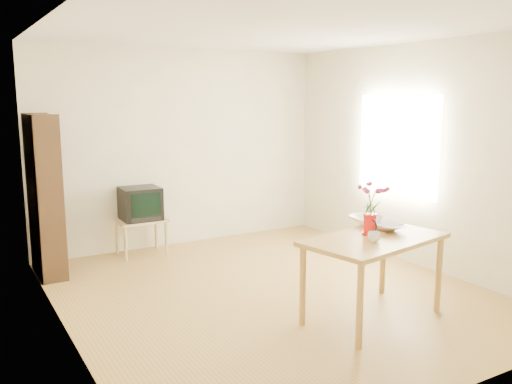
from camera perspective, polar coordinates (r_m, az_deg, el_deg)
room at (r=5.35m, az=1.87°, el=2.73°), size 4.50×4.50×4.50m
table at (r=4.95m, az=12.33°, el=-5.69°), size 1.41×0.98×0.75m
tv_stand at (r=6.97m, az=-12.00°, el=-3.41°), size 0.60×0.45×0.46m
bookshelf at (r=6.41m, az=-21.28°, el=-0.92°), size 0.28×0.70×1.80m
pitcher at (r=4.98m, az=11.86°, el=-3.43°), size 0.13×0.21×0.20m
flowers at (r=4.93m, az=11.99°, el=-0.54°), size 0.22×0.22×0.32m
mug at (r=4.76m, az=12.32°, el=-4.64°), size 0.14×0.14×0.09m
bowl at (r=5.27m, az=12.62°, el=-1.45°), size 0.45×0.45×0.41m
teacup_a at (r=5.25m, az=12.29°, el=-1.92°), size 0.10×0.10×0.07m
teacup_b at (r=5.32m, az=12.82°, el=-1.80°), size 0.09×0.09×0.07m
television at (r=6.93m, az=-12.12°, el=-1.13°), size 0.47×0.45×0.41m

